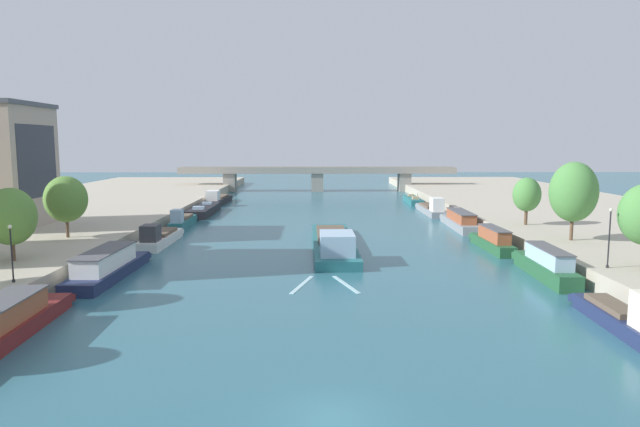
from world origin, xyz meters
name	(u,v)px	position (x,y,z in m)	size (l,w,h in m)	color
ground_plane	(332,418)	(0.00, 0.00, 0.00)	(400.00, 400.00, 0.00)	#2D6070
quay_left	(39,221)	(-38.85, 55.00, 0.85)	(36.00, 170.00, 1.71)	#B2A893
quay_right	(598,220)	(38.85, 55.00, 0.85)	(36.00, 170.00, 1.71)	#B2A893
barge_midriver	(334,242)	(1.35, 37.48, 0.87)	(4.71, 24.81, 2.99)	#23666B
wake_behind_barge	(324,284)	(0.04, 22.57, 0.01)	(5.60, 5.91, 0.03)	#A0CCD6
moored_boat_left_far	(0,325)	(-19.11, 9.41, 1.00)	(3.36, 15.01, 2.39)	maroon
moored_boat_left_upstream	(108,266)	(-18.50, 25.12, 1.07)	(3.17, 14.43, 2.56)	#1E284C
moored_boat_left_lone	(160,238)	(-18.32, 40.94, 0.84)	(2.50, 12.24, 2.80)	silver
moored_boat_left_second	(182,221)	(-18.87, 54.38, 0.86)	(2.06, 10.98, 2.82)	#23666B
moored_boat_left_near	(204,210)	(-18.68, 68.63, 0.67)	(3.27, 15.36, 2.39)	black
moored_boat_left_end	(218,199)	(-19.06, 84.13, 0.86)	(3.38, 14.57, 2.88)	black
moored_boat_right_near	(623,316)	(18.38, 11.04, 0.90)	(2.32, 10.45, 3.12)	#1E284C
moored_boat_right_second	(546,265)	(19.20, 24.85, 1.13)	(2.34, 12.02, 2.71)	#235633
moored_boat_right_gap_after	(492,240)	(18.63, 37.65, 1.04)	(2.05, 10.96, 2.50)	#235633
moored_boat_right_upstream	(460,221)	(19.08, 53.25, 1.00)	(2.68, 14.69, 2.40)	gray
moored_boat_right_lone	(431,209)	(18.41, 68.69, 0.88)	(2.52, 14.54, 3.03)	gray
moored_boat_right_end	(413,200)	(18.30, 85.69, 0.57)	(2.57, 12.55, 2.17)	#23666B
tree_left_by_lamp	(11,217)	(-26.06, 24.26, 5.45)	(4.11, 4.11, 6.15)	brown
tree_left_end_of_row	(66,199)	(-26.60, 36.06, 5.72)	(4.35, 4.35, 6.43)	brown
tree_right_second	(574,192)	(25.40, 33.77, 6.63)	(4.70, 4.70, 7.96)	brown
tree_right_by_lamp	(527,195)	(24.82, 44.64, 5.36)	(3.31, 3.31, 5.72)	brown
lamppost_left_bank	(11,251)	(-22.15, 16.83, 3.99)	(0.28, 0.28, 4.13)	black
lamppost_right_bank	(609,235)	(22.52, 21.04, 4.32)	(0.28, 0.28, 4.77)	black
bridge_far	(317,176)	(0.00, 112.11, 3.74)	(65.69, 4.40, 5.81)	gray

